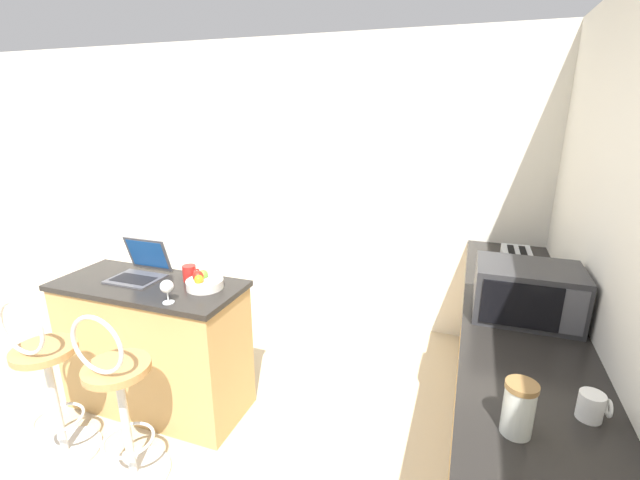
{
  "coord_description": "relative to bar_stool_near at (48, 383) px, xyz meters",
  "views": [
    {
      "loc": [
        1.47,
        -1.32,
        1.99
      ],
      "look_at": [
        0.41,
        1.66,
        1.02
      ],
      "focal_mm": 24.0,
      "sensor_mm": 36.0,
      "label": 1
    }
  ],
  "objects": [
    {
      "name": "wall_back",
      "position": [
        0.68,
        2.29,
        0.8
      ],
      "size": [
        12.0,
        0.06,
        2.6
      ],
      "color": "silver",
      "rests_on": "ground_plane"
    },
    {
      "name": "breakfast_bar",
      "position": [
        0.26,
        0.58,
        -0.04
      ],
      "size": [
        1.24,
        0.53,
        0.92
      ],
      "color": "tan",
      "rests_on": "ground_plane"
    },
    {
      "name": "counter_right",
      "position": [
        2.49,
        0.82,
        -0.04
      ],
      "size": [
        0.61,
        2.92,
        0.92
      ],
      "color": "tan",
      "rests_on": "ground_plane"
    },
    {
      "name": "bar_stool_near",
      "position": [
        0.0,
        0.0,
        0.0
      ],
      "size": [
        0.4,
        0.4,
        1.05
      ],
      "color": "silver",
      "rests_on": "ground_plane"
    },
    {
      "name": "bar_stool_far",
      "position": [
        0.52,
        0.0,
        0.0
      ],
      "size": [
        0.4,
        0.4,
        1.05
      ],
      "color": "silver",
      "rests_on": "ground_plane"
    },
    {
      "name": "laptop",
      "position": [
        0.14,
        0.66,
        0.48
      ],
      "size": [
        0.33,
        0.3,
        0.25
      ],
      "color": "#47474C",
      "rests_on": "breakfast_bar"
    },
    {
      "name": "microwave",
      "position": [
        2.49,
        0.88,
        0.56
      ],
      "size": [
        0.52,
        0.39,
        0.29
      ],
      "color": "#2D2D30",
      "rests_on": "counter_right"
    },
    {
      "name": "toaster",
      "position": [
        2.49,
        1.54,
        0.5
      ],
      "size": [
        0.2,
        0.28,
        0.18
      ],
      "color": "#9EA3A8",
      "rests_on": "counter_right"
    },
    {
      "name": "mug_red",
      "position": [
        0.49,
        0.71,
        0.47
      ],
      "size": [
        0.1,
        0.09,
        0.1
      ],
      "color": "red",
      "rests_on": "breakfast_bar"
    },
    {
      "name": "mug_white",
      "position": [
        2.65,
        0.1,
        0.47
      ],
      "size": [
        0.11,
        0.09,
        0.1
      ],
      "color": "white",
      "rests_on": "counter_right"
    },
    {
      "name": "wine_glass_short",
      "position": [
        0.58,
        0.39,
        0.52
      ],
      "size": [
        0.08,
        0.08,
        0.14
      ],
      "color": "silver",
      "rests_on": "breakfast_bar"
    },
    {
      "name": "fruit_bowl",
      "position": [
        0.65,
        0.64,
        0.46
      ],
      "size": [
        0.23,
        0.23,
        0.11
      ],
      "color": "silver",
      "rests_on": "breakfast_bar"
    },
    {
      "name": "storage_jar",
      "position": [
        2.39,
        -0.07,
        0.52
      ],
      "size": [
        0.11,
        0.11,
        0.2
      ],
      "color": "silver",
      "rests_on": "counter_right"
    }
  ]
}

